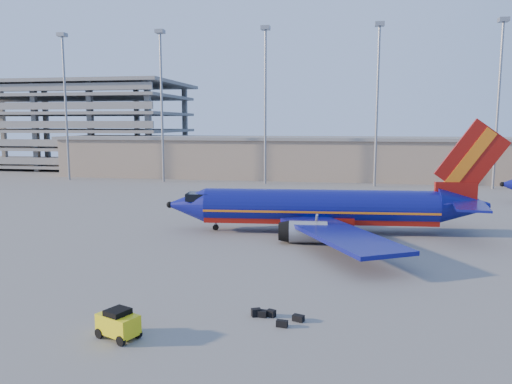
# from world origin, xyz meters

# --- Properties ---
(ground) EXTENTS (220.00, 220.00, 0.00)m
(ground) POSITION_xyz_m (0.00, 0.00, 0.00)
(ground) COLOR slate
(ground) RESTS_ON ground
(terminal_building) EXTENTS (122.00, 16.00, 8.50)m
(terminal_building) POSITION_xyz_m (10.00, 58.00, 4.32)
(terminal_building) COLOR gray
(terminal_building) RESTS_ON ground
(parking_garage) EXTENTS (62.00, 32.00, 21.40)m
(parking_garage) POSITION_xyz_m (-62.00, 74.05, 11.73)
(parking_garage) COLOR slate
(parking_garage) RESTS_ON ground
(light_mast_row) EXTENTS (101.60, 1.60, 28.65)m
(light_mast_row) POSITION_xyz_m (5.00, 46.00, 17.55)
(light_mast_row) COLOR gray
(light_mast_row) RESTS_ON ground
(aircraft_main) EXTENTS (34.77, 33.34, 11.78)m
(aircraft_main) POSITION_xyz_m (8.01, 5.82, 2.51)
(aircraft_main) COLOR navy
(aircraft_main) RESTS_ON ground
(baggage_tug) EXTENTS (2.56, 2.11, 1.59)m
(baggage_tug) POSITION_xyz_m (-1.86, -22.20, 0.83)
(baggage_tug) COLOR yellow
(baggage_tug) RESTS_ON ground
(luggage_pile) EXTENTS (3.23, 1.82, 0.46)m
(luggage_pile) POSITION_xyz_m (5.87, -18.21, 0.20)
(luggage_pile) COLOR black
(luggage_pile) RESTS_ON ground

